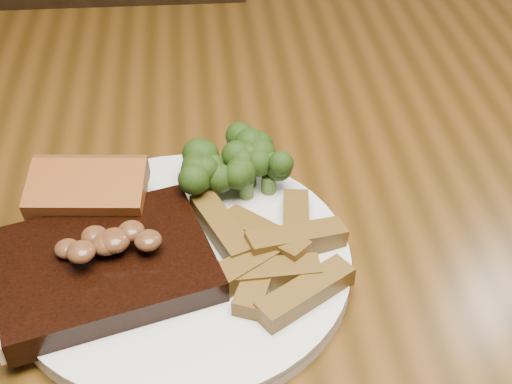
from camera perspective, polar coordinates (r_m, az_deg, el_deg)
dining_table at (r=0.72m, az=0.76°, el=-6.59°), size 1.60×0.90×0.75m
chair_far at (r=1.28m, az=-10.14°, el=5.12°), size 0.41×0.41×0.85m
plate at (r=0.59m, az=-5.91°, el=-5.78°), size 0.32×0.32×0.01m
steak at (r=0.57m, az=-12.06°, el=-5.86°), size 0.19×0.17×0.02m
steak_bone at (r=0.54m, az=-12.40°, el=-10.41°), size 0.14×0.05×0.02m
mushroom_pile at (r=0.56m, az=-11.99°, el=-3.75°), size 0.07×0.07×0.03m
garlic_bread at (r=0.63m, az=-13.12°, el=-1.20°), size 0.10×0.06×0.02m
potato_wedges at (r=0.58m, az=1.56°, el=-4.57°), size 0.11×0.11×0.02m
broccoli_cluster at (r=0.64m, az=-2.01°, el=1.43°), size 0.08×0.08×0.04m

